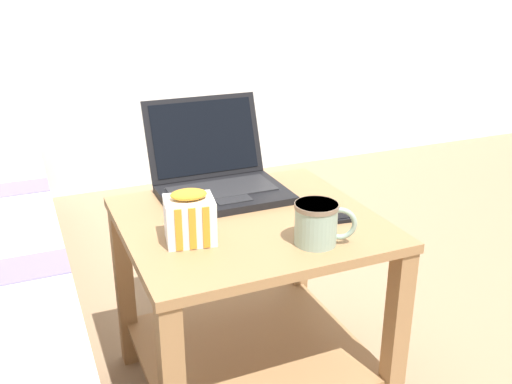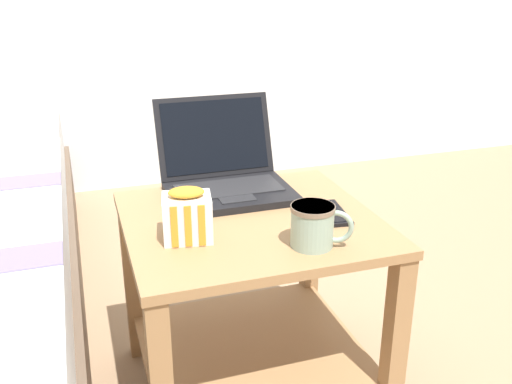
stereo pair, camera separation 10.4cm
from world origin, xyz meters
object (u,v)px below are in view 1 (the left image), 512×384
mug_front_left (318,221)px  cell_phone (327,210)px  laptop (217,175)px  snack_bag (190,218)px

mug_front_left → cell_phone: 0.18m
laptop → snack_bag: 0.29m
laptop → snack_bag: size_ratio=2.69×
mug_front_left → cell_phone: mug_front_left is taller
mug_front_left → laptop: bearing=103.8°
laptop → snack_bag: bearing=-121.2°
laptop → mug_front_left: (0.09, -0.36, 0.00)m
cell_phone → mug_front_left: bearing=-127.4°
laptop → snack_bag: (-0.15, -0.25, 0.01)m
mug_front_left → snack_bag: (-0.24, 0.12, 0.00)m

